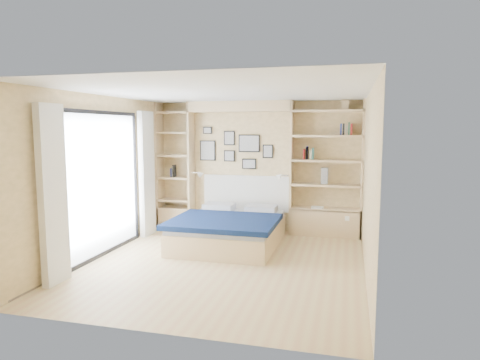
# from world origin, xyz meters

# --- Properties ---
(ground) EXTENTS (4.50, 4.50, 0.00)m
(ground) POSITION_xyz_m (0.00, 0.00, 0.00)
(ground) COLOR tan
(ground) RESTS_ON ground
(room_shell) EXTENTS (4.50, 4.50, 4.50)m
(room_shell) POSITION_xyz_m (-0.39, 1.52, 1.08)
(room_shell) COLOR #E1BE85
(room_shell) RESTS_ON ground
(bed) EXTENTS (1.72, 2.28, 1.07)m
(bed) POSITION_xyz_m (-0.21, 1.04, 0.28)
(bed) COLOR tan
(bed) RESTS_ON ground
(photo_gallery) EXTENTS (1.48, 0.02, 0.82)m
(photo_gallery) POSITION_xyz_m (-0.45, 2.22, 1.60)
(photo_gallery) COLOR black
(photo_gallery) RESTS_ON ground
(reading_lamps) EXTENTS (1.92, 0.12, 0.15)m
(reading_lamps) POSITION_xyz_m (-0.30, 2.00, 1.10)
(reading_lamps) COLOR silver
(reading_lamps) RESTS_ON ground
(shelf_decor) EXTENTS (3.50, 0.23, 2.03)m
(shelf_decor) POSITION_xyz_m (1.04, 2.07, 1.68)
(shelf_decor) COLOR #A51E1E
(shelf_decor) RESTS_ON ground
(deck) EXTENTS (3.20, 4.00, 0.05)m
(deck) POSITION_xyz_m (-3.60, 0.00, 0.00)
(deck) COLOR #64584A
(deck) RESTS_ON ground
(deck_chair) EXTENTS (0.61, 0.79, 0.70)m
(deck_chair) POSITION_xyz_m (-3.84, 0.97, 0.33)
(deck_chair) COLOR tan
(deck_chair) RESTS_ON ground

